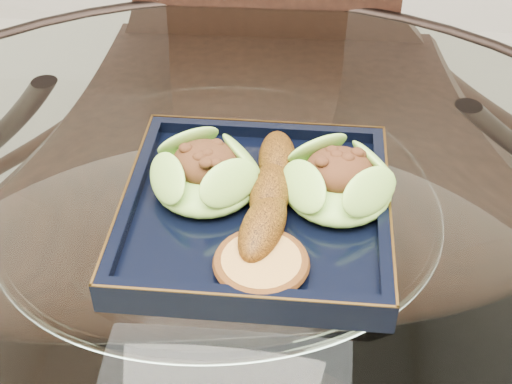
# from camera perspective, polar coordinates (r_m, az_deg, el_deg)

# --- Properties ---
(dining_table) EXTENTS (1.13, 1.13, 0.77)m
(dining_table) POSITION_cam_1_polar(r_m,az_deg,el_deg) (0.84, -2.48, -11.72)
(dining_table) COLOR white
(dining_table) RESTS_ON ground
(dining_chair) EXTENTS (0.46, 0.46, 1.03)m
(dining_chair) POSITION_cam_1_polar(r_m,az_deg,el_deg) (1.16, 0.36, 3.81)
(dining_chair) COLOR #321910
(dining_chair) RESTS_ON ground
(navy_plate) EXTENTS (0.27, 0.27, 0.02)m
(navy_plate) POSITION_cam_1_polar(r_m,az_deg,el_deg) (0.73, 0.00, -1.79)
(navy_plate) COLOR black
(navy_plate) RESTS_ON dining_table
(lettuce_wrap_left) EXTENTS (0.13, 0.13, 0.04)m
(lettuce_wrap_left) POSITION_cam_1_polar(r_m,az_deg,el_deg) (0.74, -4.04, 1.27)
(lettuce_wrap_left) COLOR #5FA42F
(lettuce_wrap_left) RESTS_ON navy_plate
(lettuce_wrap_right) EXTENTS (0.13, 0.13, 0.04)m
(lettuce_wrap_right) POSITION_cam_1_polar(r_m,az_deg,el_deg) (0.73, 6.60, 0.63)
(lettuce_wrap_right) COLOR #74AA31
(lettuce_wrap_right) RESTS_ON navy_plate
(roasted_plantain) EXTENTS (0.05, 0.19, 0.04)m
(roasted_plantain) POSITION_cam_1_polar(r_m,az_deg,el_deg) (0.72, 1.17, 0.04)
(roasted_plantain) COLOR #6B3B0B
(roasted_plantain) RESTS_ON navy_plate
(crumb_patty) EXTENTS (0.10, 0.10, 0.01)m
(crumb_patty) POSITION_cam_1_polar(r_m,az_deg,el_deg) (0.66, 0.42, -5.81)
(crumb_patty) COLOR #BE903F
(crumb_patty) RESTS_ON navy_plate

